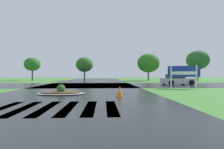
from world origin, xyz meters
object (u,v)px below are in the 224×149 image
object	(u,v)px
estate_billboard	(184,73)
traffic_cone	(120,92)
car_white_sedan	(177,80)
median_island	(61,92)

from	to	relation	value
estate_billboard	traffic_cone	xyz separation A→B (m)	(-6.73, -6.10, -1.19)
traffic_cone	car_white_sedan	bearing A→B (deg)	53.88
median_island	car_white_sedan	distance (m)	15.61
estate_billboard	car_white_sedan	bearing A→B (deg)	-84.28
median_island	estate_billboard	bearing A→B (deg)	22.88
traffic_cone	estate_billboard	bearing A→B (deg)	42.18
estate_billboard	median_island	distance (m)	11.61
estate_billboard	traffic_cone	bearing A→B (deg)	64.43
estate_billboard	median_island	world-z (taller)	estate_billboard
estate_billboard	median_island	xyz separation A→B (m)	(-10.62, -4.48, -1.38)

